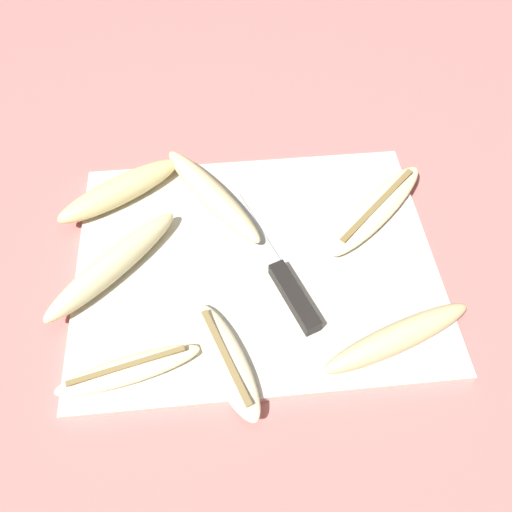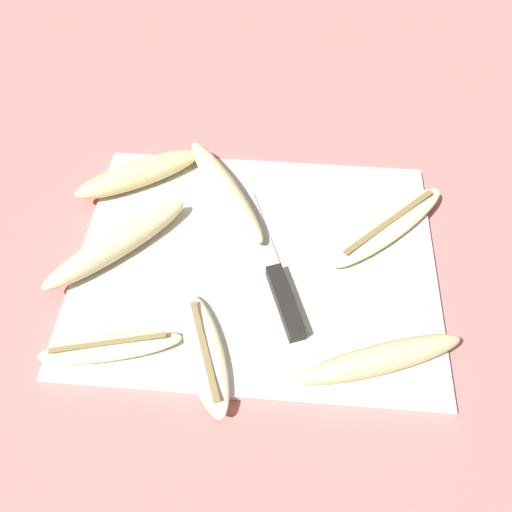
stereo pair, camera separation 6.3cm
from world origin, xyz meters
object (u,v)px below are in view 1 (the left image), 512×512
Objects in this scene: banana_spotted_left at (120,190)px; banana_pale_long at (129,370)px; banana_mellow_near at (398,337)px; knife at (285,282)px; banana_cream_curved at (377,209)px; banana_ripe_center at (212,194)px; banana_bright_far at (226,359)px; banana_soft_right at (113,265)px.

banana_pale_long is (0.02, -0.26, -0.01)m from banana_spotted_left.
knife is at bearing 141.98° from banana_mellow_near.
banana_mellow_near is at bearing -96.87° from banana_cream_curved.
banana_ripe_center is 0.24m from banana_bright_far.
banana_spotted_left is (-0.13, 0.02, -0.00)m from banana_ripe_center.
banana_pale_long is at bearing -79.73° from banana_soft_right.
banana_bright_far is (-0.08, -0.09, 0.00)m from knife.
banana_spotted_left reaches higher than banana_cream_curved.
knife is at bearing -10.61° from banana_soft_right.
banana_soft_right is at bearing -169.59° from banana_cream_curved.
banana_cream_curved and banana_bright_far have the same top height.
banana_mellow_near reaches higher than banana_pale_long.
banana_soft_right is 0.12m from banana_spotted_left.
banana_bright_far is at bearing -63.37° from banana_spotted_left.
banana_soft_right and banana_ripe_center have the same top height.
banana_bright_far reaches higher than knife.
banana_mellow_near is 0.41m from banana_spotted_left.
banana_ripe_center is at bearing 67.08° from banana_pale_long.
banana_bright_far is at bearing -149.76° from knife.
banana_soft_right is 1.06× the size of banana_pale_long.
knife is 1.21× the size of banana_mellow_near.
banana_mellow_near is at bearing -58.34° from knife.
banana_bright_far is 0.29m from banana_spotted_left.
knife is at bearing -60.16° from banana_ripe_center.
banana_mellow_near is 1.17× the size of banana_pale_long.
banana_spotted_left is (-0.13, 0.26, 0.01)m from banana_bright_far.
banana_soft_right is 0.19m from banana_bright_far.
banana_bright_far is at bearing 1.58° from banana_pale_long.
banana_spotted_left is at bearing 89.24° from banana_soft_right.
banana_pale_long is at bearing -84.94° from banana_spotted_left.
knife is 0.17m from banana_ripe_center.
banana_pale_long is at bearing -172.39° from knife.
banana_ripe_center is (-0.08, 0.14, 0.01)m from knife.
banana_mellow_near reaches higher than banana_cream_curved.
banana_soft_right is 0.14m from banana_pale_long.
knife is at bearing 27.92° from banana_pale_long.
banana_soft_right is 0.97× the size of banana_spotted_left.
banana_ripe_center is 0.13m from banana_spotted_left.
banana_ripe_center is 0.26m from banana_pale_long.
banana_spotted_left is at bearing 121.44° from knife.
banana_cream_curved is at bearing -10.33° from banana_ripe_center.
banana_ripe_center is at bearing 91.05° from banana_bright_far.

